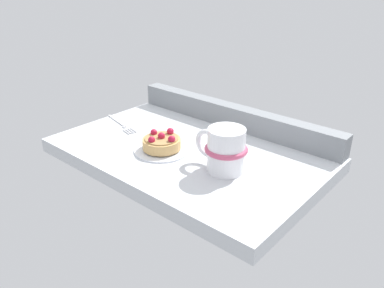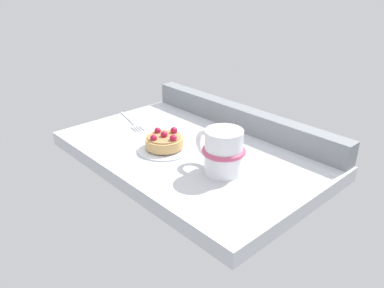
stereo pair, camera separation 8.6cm
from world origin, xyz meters
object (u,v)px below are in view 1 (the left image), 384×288
(dessert_plate, at_px, (162,149))
(dessert_fork, at_px, (120,124))
(coffee_mug, at_px, (225,150))
(raspberry_tart, at_px, (162,142))

(dessert_plate, bearing_deg, dessert_fork, 168.88)
(coffee_mug, bearing_deg, dessert_fork, 177.13)
(dessert_plate, relative_size, raspberry_tart, 1.46)
(raspberry_tart, relative_size, dessert_fork, 0.58)
(dessert_plate, xyz_separation_m, dessert_fork, (-0.20, 0.04, -0.00))
(dessert_plate, distance_m, dessert_fork, 0.21)
(dessert_plate, bearing_deg, coffee_mug, 7.19)
(dessert_fork, bearing_deg, dessert_plate, -11.12)
(dessert_plate, height_order, coffee_mug, coffee_mug)
(dessert_plate, xyz_separation_m, coffee_mug, (0.17, 0.02, 0.05))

